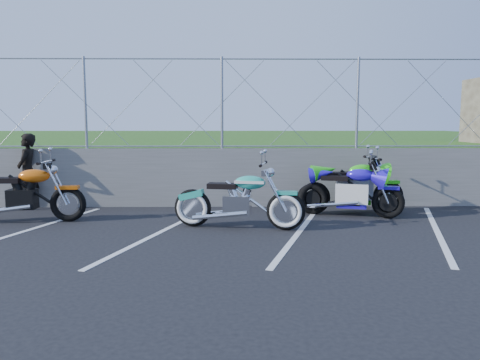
{
  "coord_description": "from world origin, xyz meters",
  "views": [
    {
      "loc": [
        1.25,
        -6.92,
        1.9
      ],
      "look_at": [
        1.37,
        1.3,
        0.86
      ],
      "focal_mm": 35.0,
      "sensor_mm": 36.0,
      "label": 1
    }
  ],
  "objects_px": {
    "naked_orange": "(25,196)",
    "sportbike_green": "(353,189)",
    "cruiser_turquoise": "(240,202)",
    "person_standing": "(28,171)",
    "sportbike_blue": "(351,193)"
  },
  "relations": [
    {
      "from": "cruiser_turquoise",
      "to": "naked_orange",
      "type": "distance_m",
      "value": 4.1
    },
    {
      "from": "cruiser_turquoise",
      "to": "sportbike_blue",
      "type": "distance_m",
      "value": 2.46
    },
    {
      "from": "naked_orange",
      "to": "sportbike_blue",
      "type": "height_order",
      "value": "naked_orange"
    },
    {
      "from": "sportbike_green",
      "to": "naked_orange",
      "type": "bearing_deg",
      "value": -179.13
    },
    {
      "from": "cruiser_turquoise",
      "to": "person_standing",
      "type": "height_order",
      "value": "person_standing"
    },
    {
      "from": "sportbike_blue",
      "to": "person_standing",
      "type": "height_order",
      "value": "person_standing"
    },
    {
      "from": "cruiser_turquoise",
      "to": "sportbike_green",
      "type": "relative_size",
      "value": 1.04
    },
    {
      "from": "sportbike_blue",
      "to": "person_standing",
      "type": "xyz_separation_m",
      "value": [
        -6.81,
        0.92,
        0.35
      ]
    },
    {
      "from": "naked_orange",
      "to": "sportbike_green",
      "type": "bearing_deg",
      "value": 5.09
    },
    {
      "from": "naked_orange",
      "to": "sportbike_green",
      "type": "distance_m",
      "value": 6.46
    },
    {
      "from": "sportbike_blue",
      "to": "cruiser_turquoise",
      "type": "bearing_deg",
      "value": -137.95
    },
    {
      "from": "naked_orange",
      "to": "sportbike_blue",
      "type": "bearing_deg",
      "value": 2.32
    },
    {
      "from": "naked_orange",
      "to": "person_standing",
      "type": "xyz_separation_m",
      "value": [
        -0.52,
        1.36,
        0.32
      ]
    },
    {
      "from": "cruiser_turquoise",
      "to": "sportbike_blue",
      "type": "bearing_deg",
      "value": 35.81
    },
    {
      "from": "person_standing",
      "to": "cruiser_turquoise",
      "type": "bearing_deg",
      "value": 63.61
    }
  ]
}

